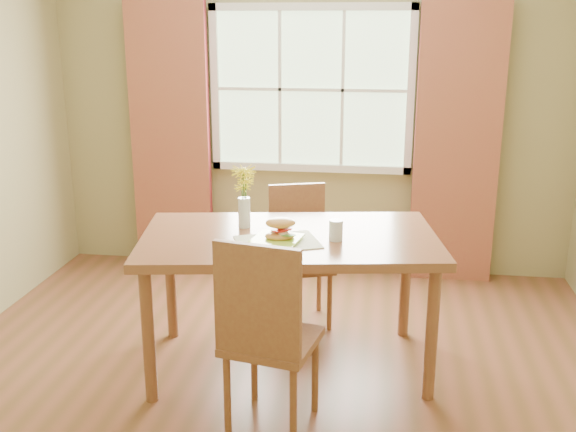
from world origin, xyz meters
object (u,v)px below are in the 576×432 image
(water_glass, at_px, (336,231))
(flower_vase, at_px, (244,189))
(dining_table, at_px, (289,249))
(chair_far, at_px, (300,247))
(croissant_sandwich, at_px, (280,229))
(chair_near, at_px, (265,330))

(water_glass, distance_m, flower_vase, 0.61)
(dining_table, height_order, flower_vase, flower_vase)
(dining_table, distance_m, chair_far, 0.74)
(dining_table, relative_size, croissant_sandwich, 9.36)
(chair_far, xyz_separation_m, flower_vase, (-0.26, -0.58, 0.55))
(dining_table, height_order, croissant_sandwich, croissant_sandwich)
(dining_table, height_order, chair_near, chair_near)
(croissant_sandwich, relative_size, water_glass, 1.66)
(flower_vase, bearing_deg, chair_far, 65.58)
(dining_table, height_order, chair_far, chair_far)
(chair_far, distance_m, flower_vase, 0.84)
(dining_table, relative_size, chair_near, 1.76)
(chair_far, distance_m, croissant_sandwich, 0.93)
(dining_table, bearing_deg, water_glass, -19.73)
(chair_far, bearing_deg, croissant_sandwich, -108.77)
(chair_far, bearing_deg, flower_vase, -132.96)
(water_glass, height_order, flower_vase, flower_vase)
(chair_near, height_order, flower_vase, flower_vase)
(chair_near, xyz_separation_m, chair_far, (-0.01, 1.41, -0.06))
(dining_table, relative_size, flower_vase, 4.90)
(chair_near, distance_m, croissant_sandwich, 0.66)
(chair_far, height_order, croissant_sandwich, croissant_sandwich)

